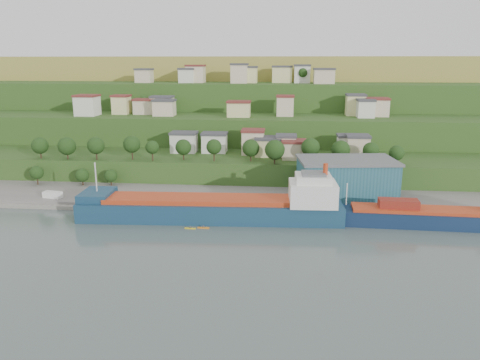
# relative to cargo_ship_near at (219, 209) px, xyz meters

# --- Properties ---
(ground) EXTENTS (500.00, 500.00, 0.00)m
(ground) POSITION_rel_cargo_ship_near_xyz_m (-7.01, -8.62, -3.17)
(ground) COLOR #495954
(ground) RESTS_ON ground
(quay) EXTENTS (220.00, 26.00, 4.00)m
(quay) POSITION_rel_cargo_ship_near_xyz_m (12.99, 19.38, -3.17)
(quay) COLOR slate
(quay) RESTS_ON ground
(pebble_beach) EXTENTS (40.00, 18.00, 2.40)m
(pebble_beach) POSITION_rel_cargo_ship_near_xyz_m (-62.01, 13.38, -3.17)
(pebble_beach) COLOR slate
(pebble_beach) RESTS_ON ground
(hillside) EXTENTS (360.00, 211.52, 96.00)m
(hillside) POSITION_rel_cargo_ship_near_xyz_m (-6.98, 160.06, -3.09)
(hillside) COLOR #284719
(hillside) RESTS_ON ground
(cargo_ship_near) EXTENTS (77.74, 15.53, 19.86)m
(cargo_ship_near) POSITION_rel_cargo_ship_near_xyz_m (0.00, 0.00, 0.00)
(cargo_ship_near) COLOR #15354F
(cargo_ship_near) RESTS_ON ground
(cargo_ship_far) EXTENTS (55.15, 11.05, 14.90)m
(cargo_ship_far) POSITION_rel_cargo_ship_near_xyz_m (62.82, 0.66, -0.82)
(cargo_ship_far) COLOR #0C2038
(cargo_ship_far) RESTS_ON ground
(warehouse) EXTENTS (33.18, 22.81, 12.80)m
(warehouse) POSITION_rel_cargo_ship_near_xyz_m (39.22, 20.98, 5.26)
(warehouse) COLOR #1F515F
(warehouse) RESTS_ON quay
(caravan) EXTENTS (6.51, 3.69, 2.86)m
(caravan) POSITION_rel_cargo_ship_near_xyz_m (-56.51, 10.65, -0.54)
(caravan) COLOR white
(caravan) RESTS_ON pebble_beach
(dinghy) EXTENTS (3.88, 1.72, 0.75)m
(dinghy) POSITION_rel_cargo_ship_near_xyz_m (-46.13, 9.61, -1.59)
(dinghy) COLOR silver
(dinghy) RESTS_ON pebble_beach
(kayak_orange) EXTENTS (3.36, 0.64, 0.84)m
(kayak_orange) POSITION_rel_cargo_ship_near_xyz_m (-3.25, -7.76, -2.92)
(kayak_orange) COLOR orange
(kayak_orange) RESTS_ON ground
(kayak_yellow) EXTENTS (3.20, 0.79, 0.79)m
(kayak_yellow) POSITION_rel_cargo_ship_near_xyz_m (-6.87, -8.49, -2.94)
(kayak_yellow) COLOR gold
(kayak_yellow) RESTS_ON ground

